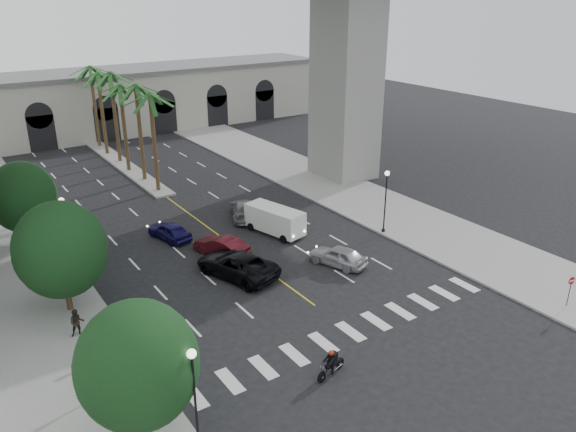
# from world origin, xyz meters

# --- Properties ---
(ground) EXTENTS (140.00, 140.00, 0.00)m
(ground) POSITION_xyz_m (0.00, 0.00, 0.00)
(ground) COLOR black
(ground) RESTS_ON ground
(sidewalk_left) EXTENTS (8.00, 100.00, 0.15)m
(sidewalk_left) POSITION_xyz_m (-15.00, 15.00, 0.07)
(sidewalk_left) COLOR gray
(sidewalk_left) RESTS_ON ground
(sidewalk_right) EXTENTS (8.00, 100.00, 0.15)m
(sidewalk_right) POSITION_xyz_m (15.00, 15.00, 0.07)
(sidewalk_right) COLOR gray
(sidewalk_right) RESTS_ON ground
(median) EXTENTS (2.00, 24.00, 0.20)m
(median) POSITION_xyz_m (0.00, 38.00, 0.10)
(median) COLOR gray
(median) RESTS_ON ground
(pier_building) EXTENTS (71.00, 10.50, 8.50)m
(pier_building) POSITION_xyz_m (0.00, 55.00, 4.27)
(pier_building) COLOR #BDB6AA
(pier_building) RESTS_ON ground
(palm_a) EXTENTS (3.20, 3.20, 10.30)m
(palm_a) POSITION_xyz_m (0.00, 28.00, 9.10)
(palm_a) COLOR #47331E
(palm_a) RESTS_ON ground
(palm_b) EXTENTS (3.20, 3.20, 10.60)m
(palm_b) POSITION_xyz_m (0.10, 32.00, 9.37)
(palm_b) COLOR #47331E
(palm_b) RESTS_ON ground
(palm_c) EXTENTS (3.20, 3.20, 10.10)m
(palm_c) POSITION_xyz_m (-0.20, 36.00, 8.91)
(palm_c) COLOR #47331E
(palm_c) RESTS_ON ground
(palm_d) EXTENTS (3.20, 3.20, 10.90)m
(palm_d) POSITION_xyz_m (0.15, 40.00, 9.65)
(palm_d) COLOR #47331E
(palm_d) RESTS_ON ground
(palm_e) EXTENTS (3.20, 3.20, 10.40)m
(palm_e) POSITION_xyz_m (-0.10, 44.00, 9.19)
(palm_e) COLOR #47331E
(palm_e) RESTS_ON ground
(palm_f) EXTENTS (3.20, 3.20, 10.70)m
(palm_f) POSITION_xyz_m (0.20, 48.00, 9.46)
(palm_f) COLOR #47331E
(palm_f) RESTS_ON ground
(street_tree_near) EXTENTS (5.20, 5.20, 6.89)m
(street_tree_near) POSITION_xyz_m (-13.00, -3.00, 4.02)
(street_tree_near) COLOR #382616
(street_tree_near) RESTS_ON ground
(street_tree_mid) EXTENTS (5.44, 5.44, 7.21)m
(street_tree_mid) POSITION_xyz_m (-13.00, 10.00, 4.21)
(street_tree_mid) COLOR #382616
(street_tree_mid) RESTS_ON ground
(street_tree_far) EXTENTS (5.04, 5.04, 6.68)m
(street_tree_far) POSITION_xyz_m (-13.00, 22.00, 3.90)
(street_tree_far) COLOR #382616
(street_tree_far) RESTS_ON ground
(lamp_post_left_near) EXTENTS (0.40, 0.40, 5.35)m
(lamp_post_left_near) POSITION_xyz_m (-11.40, -5.00, 3.22)
(lamp_post_left_near) COLOR black
(lamp_post_left_near) RESTS_ON ground
(lamp_post_left_far) EXTENTS (0.40, 0.40, 5.35)m
(lamp_post_left_far) POSITION_xyz_m (-11.40, 16.00, 3.22)
(lamp_post_left_far) COLOR black
(lamp_post_left_far) RESTS_ON ground
(lamp_post_right) EXTENTS (0.40, 0.40, 5.35)m
(lamp_post_right) POSITION_xyz_m (11.40, 8.00, 3.22)
(lamp_post_right) COLOR black
(lamp_post_right) RESTS_ON ground
(traffic_signal_near) EXTENTS (0.25, 0.18, 3.65)m
(traffic_signal_near) POSITION_xyz_m (-11.30, -2.50, 2.51)
(traffic_signal_near) COLOR black
(traffic_signal_near) RESTS_ON ground
(traffic_signal_far) EXTENTS (0.25, 0.18, 3.65)m
(traffic_signal_far) POSITION_xyz_m (-11.30, 1.50, 2.51)
(traffic_signal_far) COLOR black
(traffic_signal_far) RESTS_ON ground
(motorcycle_rider) EXTENTS (2.08, 0.73, 1.53)m
(motorcycle_rider) POSITION_xyz_m (-3.36, -3.98, 0.69)
(motorcycle_rider) COLOR black
(motorcycle_rider) RESTS_ON ground
(car_a) EXTENTS (3.19, 4.64, 1.47)m
(car_a) POSITION_xyz_m (4.73, 5.62, 0.73)
(car_a) COLOR #ADADB1
(car_a) RESTS_ON ground
(car_b) EXTENTS (3.11, 4.78, 1.49)m
(car_b) POSITION_xyz_m (-1.50, 11.77, 0.74)
(car_b) COLOR #4D0F16
(car_b) RESTS_ON ground
(car_c) EXTENTS (4.66, 6.77, 1.72)m
(car_c) POSITION_xyz_m (-2.12, 8.25, 0.86)
(car_c) COLOR black
(car_c) RESTS_ON ground
(car_d) EXTENTS (4.12, 5.66, 1.52)m
(car_d) POSITION_xyz_m (3.63, 17.38, 0.76)
(car_d) COLOR slate
(car_d) RESTS_ON ground
(car_e) EXTENTS (2.59, 4.48, 1.43)m
(car_e) POSITION_xyz_m (-3.57, 16.71, 0.72)
(car_e) COLOR #14104D
(car_e) RESTS_ON ground
(cargo_van) EXTENTS (3.14, 5.49, 2.20)m
(cargo_van) POSITION_xyz_m (4.03, 12.92, 1.23)
(cargo_van) COLOR white
(cargo_van) RESTS_ON ground
(pedestrian_a) EXTENTS (0.63, 0.43, 1.67)m
(pedestrian_a) POSITION_xyz_m (-12.25, 3.95, 0.99)
(pedestrian_a) COLOR black
(pedestrian_a) RESTS_ON sidewalk_left
(pedestrian_b) EXTENTS (0.91, 0.76, 1.68)m
(pedestrian_b) POSITION_xyz_m (-13.34, 6.75, 0.99)
(pedestrian_b) COLOR black
(pedestrian_b) RESTS_ON sidewalk_left
(do_not_enter_sign) EXTENTS (0.53, 0.12, 2.17)m
(do_not_enter_sign) POSITION_xyz_m (13.00, -7.01, 1.57)
(do_not_enter_sign) COLOR black
(do_not_enter_sign) RESTS_ON ground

